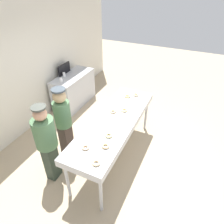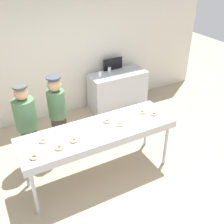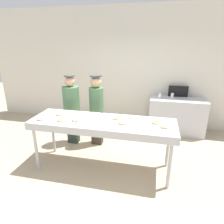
{
  "view_description": "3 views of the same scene",
  "coord_description": "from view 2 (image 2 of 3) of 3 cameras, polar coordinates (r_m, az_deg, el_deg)",
  "views": [
    {
      "loc": [
        -2.77,
        -1.25,
        3.24
      ],
      "look_at": [
        0.15,
        0.12,
        1.01
      ],
      "focal_mm": 32.59,
      "sensor_mm": 36.0,
      "label": 1
    },
    {
      "loc": [
        -1.46,
        -3.19,
        3.42
      ],
      "look_at": [
        0.33,
        0.15,
        1.1
      ],
      "focal_mm": 43.18,
      "sensor_mm": 36.0,
      "label": 2
    },
    {
      "loc": [
        0.87,
        -3.05,
        2.25
      ],
      "look_at": [
        0.13,
        0.17,
        1.07
      ],
      "focal_mm": 31.48,
      "sensor_mm": 36.0,
      "label": 3
    }
  ],
  "objects": [
    {
      "name": "ground_plane",
      "position": [
        4.89,
        -2.67,
        -12.86
      ],
      "size": [
        16.0,
        16.0,
        0.0
      ],
      "primitive_type": "plane",
      "color": "tan"
    },
    {
      "name": "paper_cup_1",
      "position": [
        6.19,
        -2.58,
        8.01
      ],
      "size": [
        0.08,
        0.08,
        0.11
      ],
      "primitive_type": "cylinder",
      "color": "white",
      "rests_on": "prep_counter"
    },
    {
      "name": "fryer_conveyor",
      "position": [
        4.32,
        -2.96,
        -4.46
      ],
      "size": [
        2.54,
        0.78,
        0.95
      ],
      "color": "#B7BABF",
      "rests_on": "ground"
    },
    {
      "name": "paper_cup_0",
      "position": [
        6.43,
        -0.57,
        8.97
      ],
      "size": [
        0.08,
        0.08,
        0.11
      ],
      "primitive_type": "cylinder",
      "color": "white",
      "rests_on": "prep_counter"
    },
    {
      "name": "back_wall",
      "position": [
        6.03,
        -13.18,
        12.84
      ],
      "size": [
        8.0,
        0.12,
        3.14
      ],
      "primitive_type": "cube",
      "color": "silver",
      "rests_on": "ground"
    },
    {
      "name": "plain_donut_5",
      "position": [
        3.95,
        -11.18,
        -7.42
      ],
      "size": [
        0.18,
        0.18,
        0.04
      ],
      "primitive_type": "torus",
      "rotation": [
        0.0,
        0.0,
        0.71
      ],
      "color": "#EEC486",
      "rests_on": "fryer_conveyor"
    },
    {
      "name": "plain_donut_6",
      "position": [
        4.44,
        -1.11,
        -1.89
      ],
      "size": [
        0.17,
        0.17,
        0.04
      ],
      "primitive_type": "torus",
      "rotation": [
        0.0,
        0.0,
        1.16
      ],
      "color": "beige",
      "rests_on": "fryer_conveyor"
    },
    {
      "name": "plain_donut_2",
      "position": [
        4.69,
        8.93,
        -0.37
      ],
      "size": [
        0.16,
        0.16,
        0.04
      ],
      "primitive_type": "torus",
      "rotation": [
        0.0,
        0.0,
        1.84
      ],
      "color": "#F5CE93",
      "rests_on": "fryer_conveyor"
    },
    {
      "name": "worker_assistant",
      "position": [
        4.75,
        -17.64,
        -1.98
      ],
      "size": [
        0.36,
        0.36,
        1.59
      ],
      "rotation": [
        0.0,
        0.0,
        3.23
      ],
      "color": "#29352B",
      "rests_on": "ground"
    },
    {
      "name": "plain_donut_0",
      "position": [
        4.72,
        6.44,
        0.04
      ],
      "size": [
        0.17,
        0.17,
        0.04
      ],
      "primitive_type": "torus",
      "rotation": [
        0.0,
        0.0,
        1.02
      ],
      "color": "#E9D086",
      "rests_on": "fryer_conveyor"
    },
    {
      "name": "plain_donut_1",
      "position": [
        4.14,
        -14.47,
        -5.9
      ],
      "size": [
        0.18,
        0.18,
        0.04
      ],
      "primitive_type": "torus",
      "rotation": [
        0.0,
        0.0,
        2.45
      ],
      "color": "beige",
      "rests_on": "fryer_conveyor"
    },
    {
      "name": "menu_display",
      "position": [
        6.53,
        0.2,
        10.15
      ],
      "size": [
        0.49,
        0.04,
        0.28
      ],
      "primitive_type": "cube",
      "color": "black",
      "rests_on": "prep_counter"
    },
    {
      "name": "prep_counter",
      "position": [
        6.57,
        1.21,
        4.64
      ],
      "size": [
        1.37,
        0.59,
        0.9
      ],
      "primitive_type": "cube",
      "color": "#B7BABF",
      "rests_on": "ground"
    },
    {
      "name": "plain_donut_7",
      "position": [
        4.06,
        -8.12,
        -5.95
      ],
      "size": [
        0.15,
        0.15,
        0.04
      ],
      "primitive_type": "torus",
      "rotation": [
        0.0,
        0.0,
        1.79
      ],
      "color": "beige",
      "rests_on": "fryer_conveyor"
    },
    {
      "name": "plain_donut_4",
      "position": [
        3.88,
        -16.18,
        -9.13
      ],
      "size": [
        0.18,
        0.18,
        0.04
      ],
      "primitive_type": "torus",
      "rotation": [
        0.0,
        0.0,
        0.95
      ],
      "color": "beige",
      "rests_on": "fryer_conveyor"
    },
    {
      "name": "plain_donut_3",
      "position": [
        4.36,
        1.57,
        -2.59
      ],
      "size": [
        0.14,
        0.14,
        0.04
      ],
      "primitive_type": "torus",
      "rotation": [
        0.0,
        0.0,
        1.44
      ],
      "color": "#F7D48F",
      "rests_on": "fryer_conveyor"
    },
    {
      "name": "worker_baker",
      "position": [
        4.91,
        -11.44,
        -0.1
      ],
      "size": [
        0.31,
        0.31,
        1.6
      ],
      "rotation": [
        0.0,
        0.0,
        3.05
      ],
      "color": "#382D28",
      "rests_on": "ground"
    }
  ]
}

